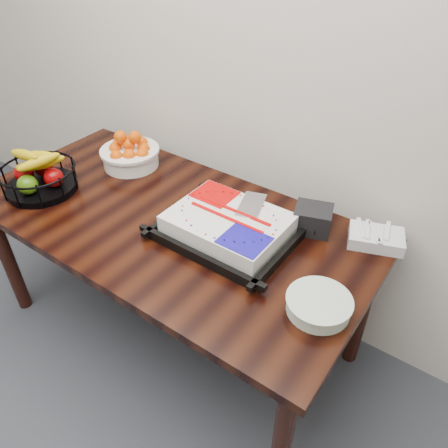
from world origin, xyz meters
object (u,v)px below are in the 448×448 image
Objects in this scene: plate_stack at (319,305)px; napkin_box at (313,219)px; table at (168,232)px; cake_tray at (228,226)px; tangerine_bowl at (130,151)px; fruit_basket at (39,176)px.

napkin_box is at bearing 119.29° from plate_stack.
table is 8.05× the size of plate_stack.
table is 3.42× the size of cake_tray.
plate_stack is 1.49× the size of napkin_box.
cake_tray is 3.51× the size of napkin_box.
tangerine_bowl is 0.86× the size of fruit_basket.
table is 12.01× the size of napkin_box.
fruit_basket is 1.54× the size of plate_stack.
plate_stack is at bearing -7.71° from table.
tangerine_bowl reaches higher than cake_tray.
table is 0.33m from cake_tray.
cake_tray reaches higher than table.
cake_tray is at bearing 14.00° from fruit_basket.
napkin_box reaches higher than table.
plate_stack is at bearing -15.55° from tangerine_bowl.
tangerine_bowl is 1.33× the size of plate_stack.
napkin_box is (0.26, 0.24, 0.00)m from cake_tray.
cake_tray reaches higher than plate_stack.
fruit_basket is at bearing -163.89° from table.
cake_tray is 2.35× the size of plate_stack.
cake_tray is 0.35m from napkin_box.
cake_tray is at bearing 162.19° from plate_stack.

